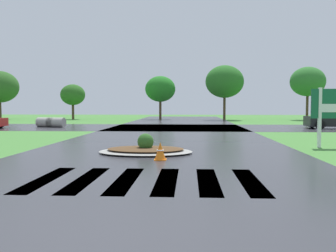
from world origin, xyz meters
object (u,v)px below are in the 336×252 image
median_island (146,149)px  traffic_cone (160,152)px  drainage_pipe_stack (51,122)px  car_blue_compact (335,119)px

median_island → traffic_cone: size_ratio=5.90×
drainage_pipe_stack → traffic_cone: 18.88m
car_blue_compact → traffic_cone: 19.30m
traffic_cone → drainage_pipe_stack: bearing=120.3°
median_island → car_blue_compact: car_blue_compact is taller
median_island → drainage_pipe_stack: (-8.88, 14.71, 0.24)m
median_island → traffic_cone: 1.72m
car_blue_compact → drainage_pipe_stack: (-20.61, 0.52, -0.28)m
traffic_cone → car_blue_compact: bearing=54.9°
median_island → car_blue_compact: 18.42m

